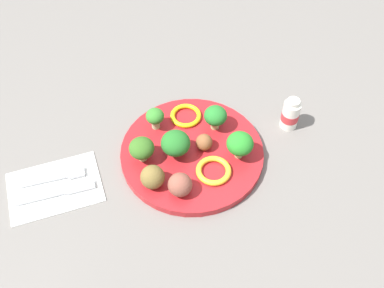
{
  "coord_description": "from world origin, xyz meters",
  "views": [
    {
      "loc": [
        -0.17,
        -0.52,
        0.72
      ],
      "look_at": [
        0.0,
        0.0,
        0.04
      ],
      "focal_mm": 42.87,
      "sensor_mm": 36.0,
      "label": 1
    }
  ],
  "objects": [
    {
      "name": "broccoli_floret_far_rim",
      "position": [
        0.06,
        0.04,
        0.05
      ],
      "size": [
        0.05,
        0.05,
        0.05
      ],
      "color": "#A3C077",
      "rests_on": "plate"
    },
    {
      "name": "meatball_front_left",
      "position": [
        0.02,
        -0.0,
        0.03
      ],
      "size": [
        0.03,
        0.03,
        0.03
      ],
      "primitive_type": "sphere",
      "color": "brown",
      "rests_on": "plate"
    },
    {
      "name": "broccoli_floret_center",
      "position": [
        -0.1,
        0.01,
        0.05
      ],
      "size": [
        0.05,
        0.05,
        0.05
      ],
      "color": "#A5CE7F",
      "rests_on": "plate"
    },
    {
      "name": "fork",
      "position": [
        -0.26,
        0.02,
        0.01
      ],
      "size": [
        0.12,
        0.02,
        0.01
      ],
      "color": "silver",
      "rests_on": "napkin"
    },
    {
      "name": "meatball_far_rim",
      "position": [
        -0.09,
        -0.05,
        0.04
      ],
      "size": [
        0.04,
        0.04,
        0.04
      ],
      "primitive_type": "sphere",
      "color": "brown",
      "rests_on": "plate"
    },
    {
      "name": "napkin",
      "position": [
        -0.27,
        0.01,
        0.0
      ],
      "size": [
        0.17,
        0.12,
        0.01
      ],
      "primitive_type": "cube",
      "rotation": [
        0.0,
        0.0,
        0.02
      ],
      "color": "white",
      "rests_on": "ground_plane"
    },
    {
      "name": "pepper_ring_mid_left",
      "position": [
        0.01,
        0.09,
        0.02
      ],
      "size": [
        0.07,
        0.07,
        0.01
      ],
      "primitive_type": "torus",
      "rotation": [
        0.0,
        0.0,
        3.05
      ],
      "color": "yellow",
      "rests_on": "plate"
    },
    {
      "name": "broccoli_floret_mid_left",
      "position": [
        -0.05,
        0.08,
        0.05
      ],
      "size": [
        0.04,
        0.04,
        0.05
      ],
      "color": "#99BE84",
      "rests_on": "plate"
    },
    {
      "name": "yogurt_bottle",
      "position": [
        0.21,
        0.01,
        0.03
      ],
      "size": [
        0.04,
        0.04,
        0.07
      ],
      "color": "white",
      "rests_on": "ground_plane"
    },
    {
      "name": "pepper_ring_back_left",
      "position": [
        0.02,
        -0.06,
        0.02
      ],
      "size": [
        0.09,
        0.09,
        0.01
      ],
      "primitive_type": "torus",
      "rotation": [
        0.0,
        0.0,
        5.66
      ],
      "color": "yellow",
      "rests_on": "plate"
    },
    {
      "name": "ground_plane",
      "position": [
        0.0,
        0.0,
        0.0
      ],
      "size": [
        4.0,
        4.0,
        0.0
      ],
      "primitive_type": "plane",
      "color": "slate"
    },
    {
      "name": "plate",
      "position": [
        0.0,
        0.0,
        0.01
      ],
      "size": [
        0.28,
        0.28,
        0.02
      ],
      "primitive_type": "cylinder",
      "color": "red",
      "rests_on": "ground_plane"
    },
    {
      "name": "knife",
      "position": [
        -0.26,
        -0.01,
        0.01
      ],
      "size": [
        0.15,
        0.02,
        0.01
      ],
      "color": "silver",
      "rests_on": "napkin"
    },
    {
      "name": "meatball_mid_left",
      "position": [
        -0.05,
        -0.08,
        0.04
      ],
      "size": [
        0.04,
        0.04,
        0.04
      ],
      "primitive_type": "sphere",
      "color": "brown",
      "rests_on": "plate"
    },
    {
      "name": "broccoli_floret_front_left",
      "position": [
        0.08,
        -0.04,
        0.05
      ],
      "size": [
        0.05,
        0.05,
        0.06
      ],
      "color": "#9ECD71",
      "rests_on": "plate"
    },
    {
      "name": "broccoli_floret_back_right",
      "position": [
        -0.03,
        0.0,
        0.05
      ],
      "size": [
        0.06,
        0.06,
        0.06
      ],
      "color": "#A0CA75",
      "rests_on": "plate"
    }
  ]
}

